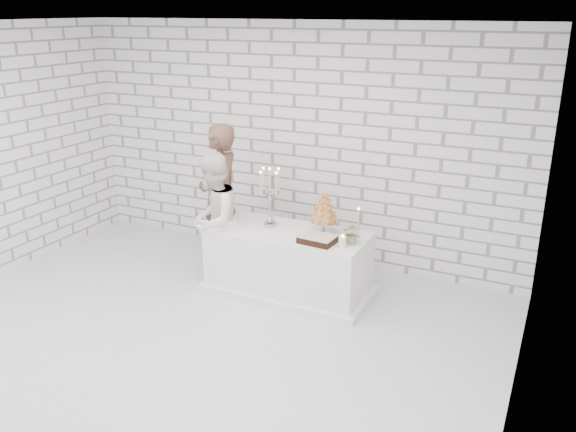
# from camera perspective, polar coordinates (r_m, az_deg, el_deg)

# --- Properties ---
(ground) EXTENTS (6.00, 5.00, 0.01)m
(ground) POSITION_cam_1_polar(r_m,az_deg,el_deg) (6.11, -9.70, -11.76)
(ground) COLOR silver
(ground) RESTS_ON ground
(ceiling) EXTENTS (6.00, 5.00, 0.01)m
(ceiling) POSITION_cam_1_polar(r_m,az_deg,el_deg) (5.25, -11.61, 17.55)
(ceiling) COLOR white
(ceiling) RESTS_ON ground
(wall_back) EXTENTS (6.00, 0.01, 3.00)m
(wall_back) POSITION_cam_1_polar(r_m,az_deg,el_deg) (7.58, 0.58, 6.94)
(wall_back) COLOR white
(wall_back) RESTS_ON ground
(wall_right) EXTENTS (0.01, 5.00, 3.00)m
(wall_right) POSITION_cam_1_polar(r_m,az_deg,el_deg) (4.51, 22.11, -3.34)
(wall_right) COLOR white
(wall_right) RESTS_ON ground
(cake_table) EXTENTS (1.80, 0.80, 0.75)m
(cake_table) POSITION_cam_1_polar(r_m,az_deg,el_deg) (6.83, 0.03, -4.42)
(cake_table) COLOR white
(cake_table) RESTS_ON ground
(groom) EXTENTS (0.48, 0.70, 1.86)m
(groom) POSITION_cam_1_polar(r_m,az_deg,el_deg) (7.29, -6.58, 1.65)
(groom) COLOR brown
(groom) RESTS_ON ground
(bride) EXTENTS (0.74, 0.88, 1.60)m
(bride) POSITION_cam_1_polar(r_m,az_deg,el_deg) (6.91, -7.17, -0.51)
(bride) COLOR white
(bride) RESTS_ON ground
(candelabra) EXTENTS (0.36, 0.36, 0.70)m
(candelabra) POSITION_cam_1_polar(r_m,az_deg,el_deg) (6.74, -1.74, 1.79)
(candelabra) COLOR #9E9DA8
(candelabra) RESTS_ON cake_table
(croquembouche) EXTENTS (0.34, 0.34, 0.49)m
(croquembouche) POSITION_cam_1_polar(r_m,az_deg,el_deg) (6.56, 3.49, 0.33)
(croquembouche) COLOR #A15A23
(croquembouche) RESTS_ON cake_table
(chocolate_cake) EXTENTS (0.40, 0.30, 0.08)m
(chocolate_cake) POSITION_cam_1_polar(r_m,az_deg,el_deg) (6.37, 2.83, -2.23)
(chocolate_cake) COLOR black
(chocolate_cake) RESTS_ON cake_table
(pillar_candle) EXTENTS (0.09, 0.09, 0.12)m
(pillar_candle) POSITION_cam_1_polar(r_m,az_deg,el_deg) (6.26, 5.25, -2.48)
(pillar_candle) COLOR white
(pillar_candle) RESTS_ON cake_table
(extra_taper) EXTENTS (0.07, 0.07, 0.32)m
(extra_taper) POSITION_cam_1_polar(r_m,az_deg,el_deg) (6.52, 6.74, -0.71)
(extra_taper) COLOR beige
(extra_taper) RESTS_ON cake_table
(flowers) EXTENTS (0.25, 0.22, 0.24)m
(flowers) POSITION_cam_1_polar(r_m,az_deg,el_deg) (6.34, 6.19, -1.66)
(flowers) COLOR #50723F
(flowers) RESTS_ON cake_table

